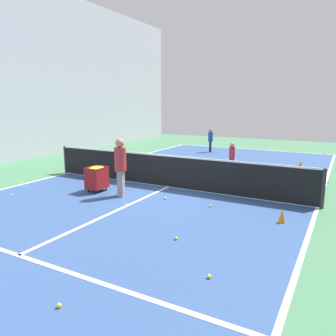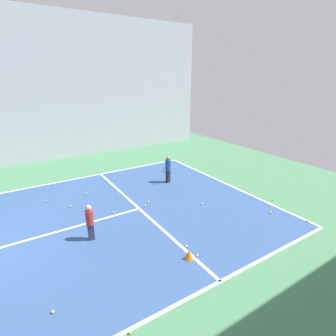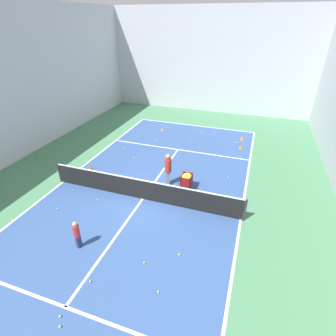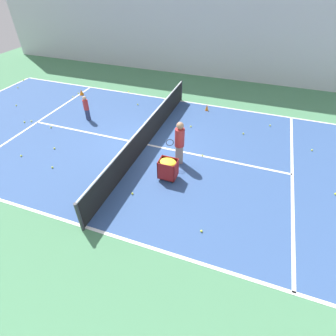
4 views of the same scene
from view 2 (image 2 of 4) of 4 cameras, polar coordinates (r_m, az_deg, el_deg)
line_baseline_near at (r=12.93m, az=12.63°, el=-3.42°), size 9.15×0.10×0.00m
line_service_near at (r=10.42m, az=-6.29°, el=-8.78°), size 9.15×0.10×0.00m
player_near_baseline at (r=12.58m, az=-0.02°, el=0.12°), size 0.38×0.59×1.33m
child_midcourt at (r=8.59m, az=-16.67°, el=-10.83°), size 0.27×0.27×1.20m
training_cone_0 at (r=7.77m, az=4.55°, el=-18.23°), size 0.25×0.25×0.30m
tennis_ball_2 at (r=6.96m, az=-23.82°, el=-26.71°), size 0.07×0.07×0.07m
tennis_ball_3 at (r=12.10m, az=-17.34°, el=-5.30°), size 0.07×0.07×0.07m
tennis_ball_4 at (r=12.02m, az=-25.13°, el=-6.47°), size 0.07×0.07×0.07m
tennis_ball_5 at (r=10.72m, az=28.11°, el=-10.07°), size 0.07×0.07×0.07m
tennis_ball_7 at (r=10.81m, az=-4.33°, el=-7.43°), size 0.07×0.07×0.07m
tennis_ball_10 at (r=7.95m, az=6.39°, el=-18.38°), size 0.07×0.07×0.07m
tennis_ball_11 at (r=11.84m, az=21.88°, el=-6.40°), size 0.07×0.07×0.07m
tennis_ball_12 at (r=13.91m, az=-10.06°, el=-1.48°), size 0.07×0.07×0.07m
tennis_ball_14 at (r=10.73m, az=7.30°, el=-7.76°), size 0.07×0.07×0.07m
tennis_ball_15 at (r=10.56m, az=-5.00°, el=-8.13°), size 0.07×0.07×0.07m
tennis_ball_16 at (r=14.87m, az=1.50°, el=0.19°), size 0.07×0.07×0.07m
tennis_ball_19 at (r=10.26m, az=-11.84°, el=-9.36°), size 0.07×0.07×0.07m
tennis_ball_22 at (r=6.22m, az=-8.27°, el=-31.91°), size 0.07×0.07×0.07m
tennis_ball_23 at (r=11.16m, az=-20.54°, el=-7.81°), size 0.07×0.07×0.07m
tennis_ball_27 at (r=8.26m, az=3.99°, el=-16.62°), size 0.07×0.07×0.07m
tennis_ball_29 at (r=10.75m, az=21.44°, el=-8.97°), size 0.07×0.07×0.07m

